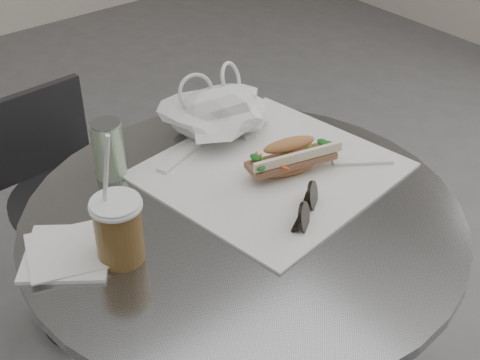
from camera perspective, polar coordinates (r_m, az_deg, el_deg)
cafe_table at (r=1.33m, az=0.23°, el=-12.19°), size 0.76×0.76×0.74m
chair_far at (r=1.87m, az=-13.80°, el=-3.94°), size 0.35×0.36×0.66m
sandwich_paper at (r=1.25m, az=2.70°, el=0.86°), size 0.46×0.44×0.00m
banh_mi at (r=1.22m, az=4.31°, el=1.94°), size 0.22×0.13×0.07m
iced_coffee at (r=1.04m, az=-10.32°, el=-4.13°), size 0.08×0.08×0.24m
sunglasses at (r=1.13m, az=5.70°, el=-2.38°), size 0.11×0.08×0.05m
plastic_bag at (r=1.33m, az=-1.71°, el=5.64°), size 0.23×0.19×0.10m
napkin_stack at (r=1.09m, az=-14.47°, el=-5.98°), size 0.19×0.19×0.01m
drink_can at (r=1.23m, az=-11.16°, el=2.59°), size 0.06×0.06×0.11m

